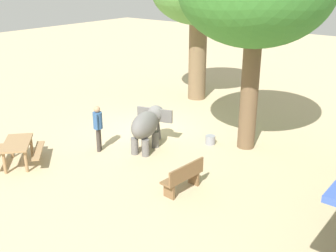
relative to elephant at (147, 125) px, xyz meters
The scene contains 6 objects.
ground_plane 1.86m from the elephant, 139.24° to the right, with size 60.00×60.00×0.00m, color tan.
elephant is the anchor object (origin of this frame).
person_handler 1.70m from the elephant, 45.26° to the right, with size 0.42×0.35×1.62m.
wooden_bench 3.28m from the elephant, 59.26° to the left, with size 1.43×0.51×0.88m.
picnic_table_near 4.31m from the elephant, 33.96° to the right, with size 2.10×2.10×0.78m.
feed_bucket 2.38m from the elephant, 138.04° to the left, with size 0.36×0.36×0.32m, color gray.
Camera 1 is at (11.15, 9.88, 5.86)m, focal length 43.71 mm.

